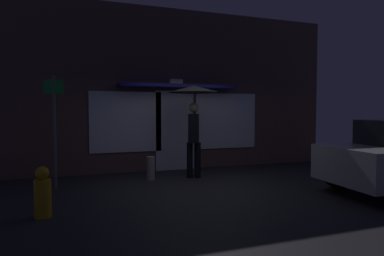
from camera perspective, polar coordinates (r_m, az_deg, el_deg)
name	(u,v)px	position (r m, az deg, el deg)	size (l,w,h in m)	color
ground_plane	(205,186)	(7.61, 2.13, -9.57)	(18.00, 18.00, 0.00)	#26262B
building_facade	(173,91)	(9.66, -3.13, 6.20)	(9.68, 1.00, 4.45)	brown
person_with_umbrella	(194,104)	(8.34, 0.29, 4.02)	(1.28, 1.28, 2.26)	black
street_sign_post	(54,124)	(7.79, -22.00, 0.60)	(0.40, 0.07, 2.40)	#595B60
sidewalk_bollard	(151,168)	(8.21, -6.92, -6.69)	(0.20, 0.20, 0.56)	#9E998E
fire_hydrant	(43,194)	(5.81, -23.66, -10.04)	(0.25, 0.25, 0.79)	gold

